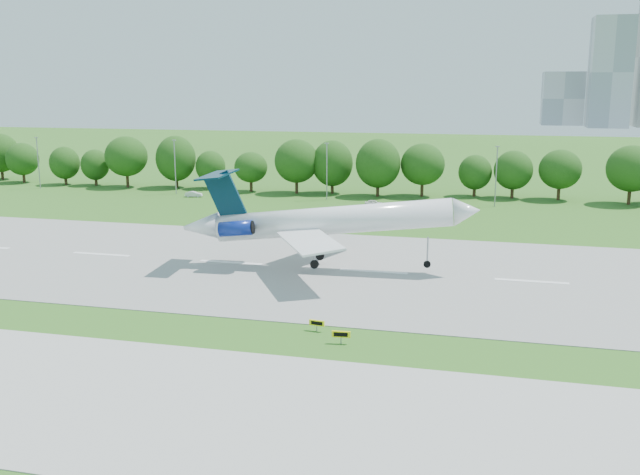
{
  "coord_description": "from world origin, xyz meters",
  "views": [
    {
      "loc": [
        15.08,
        -64.74,
        24.11
      ],
      "look_at": [
        -5.54,
        18.0,
        5.82
      ],
      "focal_mm": 40.0,
      "sensor_mm": 36.0,
      "label": 1
    }
  ],
  "objects_px": {
    "airliner": "(318,220)",
    "service_vehicle_b": "(374,203)",
    "taxi_sign_left": "(341,334)",
    "service_vehicle_a": "(194,194)"
  },
  "relations": [
    {
      "from": "airliner",
      "to": "service_vehicle_b",
      "type": "height_order",
      "value": "airliner"
    },
    {
      "from": "taxi_sign_left",
      "to": "service_vehicle_b",
      "type": "height_order",
      "value": "service_vehicle_b"
    },
    {
      "from": "airliner",
      "to": "service_vehicle_b",
      "type": "distance_m",
      "value": 52.24
    },
    {
      "from": "taxi_sign_left",
      "to": "service_vehicle_a",
      "type": "height_order",
      "value": "taxi_sign_left"
    },
    {
      "from": "service_vehicle_b",
      "to": "service_vehicle_a",
      "type": "bearing_deg",
      "value": 74.79
    },
    {
      "from": "taxi_sign_left",
      "to": "service_vehicle_a",
      "type": "xyz_separation_m",
      "value": [
        -50.87,
        80.89,
        -0.31
      ]
    },
    {
      "from": "service_vehicle_a",
      "to": "service_vehicle_b",
      "type": "height_order",
      "value": "service_vehicle_b"
    },
    {
      "from": "taxi_sign_left",
      "to": "service_vehicle_a",
      "type": "distance_m",
      "value": 95.56
    },
    {
      "from": "taxi_sign_left",
      "to": "service_vehicle_a",
      "type": "relative_size",
      "value": 0.48
    },
    {
      "from": "taxi_sign_left",
      "to": "service_vehicle_b",
      "type": "distance_m",
      "value": 79.41
    }
  ]
}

